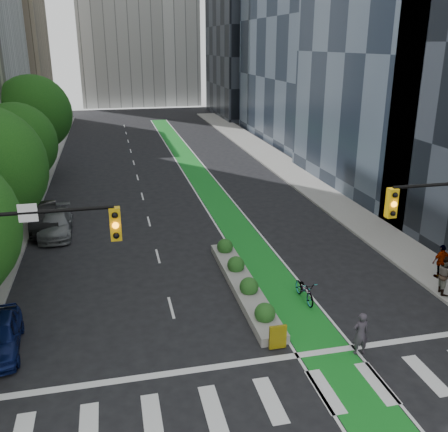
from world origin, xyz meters
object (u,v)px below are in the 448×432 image
parked_car_left_far (56,224)px  median_planter (243,282)px  parked_car_left_mid (43,218)px  bicycle (305,290)px  pedestrian_near (446,275)px  cyclist (360,334)px  pedestrian_far (441,261)px

parked_car_left_far → median_planter: bearing=-46.9°
median_planter → parked_car_left_mid: (-10.45, 10.89, 0.46)m
median_planter → parked_car_left_far: parked_car_left_far is taller
bicycle → parked_car_left_far: bearing=134.9°
parked_car_left_mid → parked_car_left_far: parked_car_left_mid is taller
median_planter → pedestrian_near: pedestrian_near is taller
pedestrian_near → cyclist: bearing=134.3°
cyclist → pedestrian_far: 8.62m
parked_car_left_mid → pedestrian_far: bearing=-37.8°
parked_car_left_mid → median_planter: bearing=-53.2°
pedestrian_far → parked_car_left_far: bearing=-35.2°
parked_car_left_far → pedestrian_far: pedestrian_far is taller
pedestrian_near → pedestrian_far: size_ratio=1.06×
pedestrian_far → pedestrian_near: bearing=55.4°
parked_car_left_mid → pedestrian_far: pedestrian_far is taller
pedestrian_near → median_planter: bearing=88.3°
parked_car_left_mid → pedestrian_far: 23.84m
parked_car_left_far → parked_car_left_mid: bearing=128.1°
parked_car_left_far → pedestrian_far: size_ratio=2.73×
pedestrian_near → pedestrian_far: 1.75m
pedestrian_far → median_planter: bearing=-12.9°
parked_car_left_mid → pedestrian_near: pedestrian_near is taller
pedestrian_near → bicycle: bearing=96.0°
cyclist → parked_car_left_far: 20.44m
parked_car_left_mid → pedestrian_near: size_ratio=2.69×
cyclist → parked_car_left_mid: 21.79m
bicycle → parked_car_left_far: size_ratio=0.41×
cyclist → median_planter: bearing=-65.4°
bicycle → cyclist: cyclist is taller
parked_car_left_far → bicycle: bearing=-44.8°
median_planter → pedestrian_near: size_ratio=5.45×
parked_car_left_mid → pedestrian_far: size_ratio=2.84×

